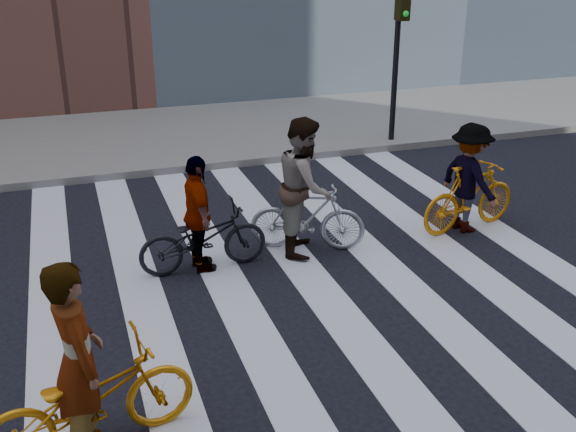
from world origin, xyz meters
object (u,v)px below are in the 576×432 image
bike_silver_mid (308,217)px  bike_dark_rear (203,238)px  rider_rear (198,215)px  bike_yellow_right (470,197)px  rider_right (469,178)px  rider_mid (305,186)px  bike_yellow_left (90,401)px  rider_left (78,360)px  traffic_signal (399,40)px

bike_silver_mid → bike_dark_rear: (-1.56, -0.15, -0.03)m
bike_silver_mid → rider_rear: 1.65m
bike_yellow_right → rider_right: bearing=80.0°
rider_mid → bike_yellow_left: bearing=159.2°
bike_silver_mid → rider_left: size_ratio=0.89×
traffic_signal → rider_right: 4.74m
bike_silver_mid → rider_rear: size_ratio=1.02×
bike_yellow_left → bike_silver_mid: 4.61m
rider_left → rider_mid: rider_mid is taller
bike_dark_rear → rider_mid: bearing=-86.6°
traffic_signal → rider_right: (-1.00, -4.41, -1.43)m
rider_left → rider_right: size_ratio=1.09×
bike_dark_rear → rider_mid: (1.51, 0.15, 0.52)m
bike_silver_mid → bike_dark_rear: size_ratio=0.94×
bike_dark_rear → traffic_signal: bearing=-51.4°
bike_dark_rear → rider_rear: size_ratio=1.08×
bike_yellow_right → rider_rear: (-4.23, -0.03, 0.28)m
bike_yellow_left → bike_silver_mid: size_ratio=1.14×
bike_yellow_right → rider_rear: bearing=80.5°
traffic_signal → bike_yellow_left: size_ratio=1.77×
bike_dark_rear → rider_left: 3.60m
traffic_signal → rider_left: traffic_signal is taller
bike_dark_rear → bike_yellow_right: bearing=-91.8°
rider_left → bike_yellow_left: bearing=-100.7°
traffic_signal → rider_left: (-6.86, -7.57, -1.35)m
traffic_signal → bike_yellow_left: (-6.81, -7.57, -1.79)m
bike_yellow_left → bike_silver_mid: bearing=-55.3°
rider_rear → bike_yellow_right: bearing=-91.8°
bike_yellow_right → rider_left: (-5.91, -3.16, 0.39)m
bike_silver_mid → bike_dark_rear: 1.57m
bike_dark_rear → rider_rear: bearing=87.7°
rider_left → rider_mid: bearing=-55.3°
bike_yellow_left → rider_mid: bearing=-54.9°
rider_left → traffic_signal: bearing=-52.8°
bike_yellow_right → rider_mid: rider_mid is taller
bike_yellow_right → rider_mid: size_ratio=0.90×
bike_yellow_left → bike_yellow_right: bike_yellow_right is taller
bike_silver_mid → rider_mid: (-0.05, 0.00, 0.49)m
bike_yellow_right → bike_silver_mid: bearing=77.5°
rider_rear → traffic_signal: bearing=-51.7°
bike_silver_mid → rider_left: bearing=158.3°
traffic_signal → rider_rear: traffic_signal is taller
rider_left → rider_mid: (3.24, 3.28, 0.06)m
rider_mid → rider_rear: rider_mid is taller
bike_dark_rear → rider_right: (4.13, 0.03, 0.38)m
bike_yellow_right → rider_left: size_ratio=0.96×
bike_dark_rear → rider_left: bearing=148.8°
rider_rear → bike_dark_rear: bearing=-92.3°
bike_silver_mid → rider_rear: bearing=118.8°
bike_yellow_left → rider_right: rider_right is taller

